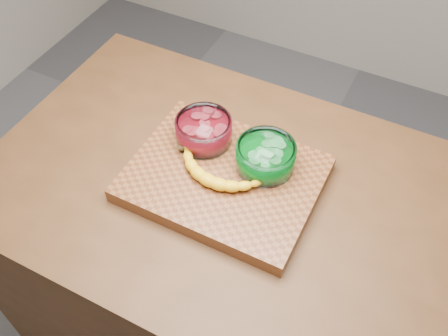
% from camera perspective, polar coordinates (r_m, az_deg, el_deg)
% --- Properties ---
extents(ground, '(3.50, 3.50, 0.00)m').
position_cam_1_polar(ground, '(2.01, 0.00, -17.86)').
color(ground, '#58585C').
rests_on(ground, ground).
extents(counter, '(1.20, 0.80, 0.90)m').
position_cam_1_polar(counter, '(1.61, 0.00, -11.78)').
color(counter, '#4C2D17').
rests_on(counter, ground).
extents(cutting_board, '(0.45, 0.35, 0.04)m').
position_cam_1_polar(cutting_board, '(1.21, 0.00, -1.22)').
color(cutting_board, brown).
rests_on(cutting_board, counter).
extents(bowl_red, '(0.14, 0.14, 0.07)m').
position_cam_1_polar(bowl_red, '(1.25, -2.33, 4.29)').
color(bowl_red, white).
rests_on(bowl_red, cutting_board).
extents(bowl_green, '(0.14, 0.14, 0.07)m').
position_cam_1_polar(bowl_green, '(1.19, 4.77, 1.31)').
color(bowl_green, white).
rests_on(bowl_green, cutting_board).
extents(banana, '(0.25, 0.12, 0.04)m').
position_cam_1_polar(banana, '(1.18, -0.85, -0.37)').
color(banana, yellow).
rests_on(banana, cutting_board).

